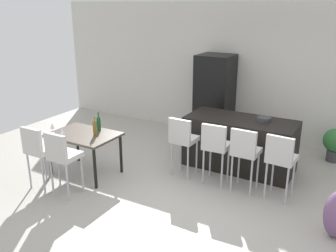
% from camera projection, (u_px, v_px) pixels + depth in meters
% --- Properties ---
extents(ground_plane, '(10.00, 10.00, 0.00)m').
position_uv_depth(ground_plane, '(196.00, 189.00, 5.91)').
color(ground_plane, '#ADA89E').
extents(back_wall, '(10.00, 0.12, 2.90)m').
position_uv_depth(back_wall, '(254.00, 73.00, 7.71)').
color(back_wall, beige).
rests_on(back_wall, ground_plane).
extents(kitchen_island, '(1.91, 0.84, 0.92)m').
position_uv_depth(kitchen_island, '(240.00, 144.00, 6.56)').
color(kitchen_island, black).
rests_on(kitchen_island, ground_plane).
extents(bar_chair_left, '(0.41, 0.41, 1.05)m').
position_uv_depth(bar_chair_left, '(183.00, 138.00, 6.17)').
color(bar_chair_left, beige).
rests_on(bar_chair_left, ground_plane).
extents(bar_chair_middle, '(0.42, 0.42, 1.05)m').
position_uv_depth(bar_chair_middle, '(216.00, 144.00, 5.89)').
color(bar_chair_middle, beige).
rests_on(bar_chair_middle, ground_plane).
extents(bar_chair_right, '(0.41, 0.41, 1.05)m').
position_uv_depth(bar_chair_right, '(245.00, 150.00, 5.65)').
color(bar_chair_right, beige).
rests_on(bar_chair_right, ground_plane).
extents(bar_chair_far, '(0.43, 0.43, 1.05)m').
position_uv_depth(bar_chair_far, '(281.00, 157.00, 5.40)').
color(bar_chair_far, beige).
rests_on(bar_chair_far, ground_plane).
extents(dining_table, '(1.13, 0.80, 0.74)m').
position_uv_depth(dining_table, '(84.00, 138.00, 6.25)').
color(dining_table, '#4C4238').
rests_on(dining_table, ground_plane).
extents(dining_chair_near, '(0.40, 0.40, 1.05)m').
position_uv_depth(dining_chair_near, '(38.00, 148.00, 5.73)').
color(dining_chair_near, beige).
rests_on(dining_chair_near, ground_plane).
extents(dining_chair_far, '(0.40, 0.40, 1.05)m').
position_uv_depth(dining_chair_far, '(62.00, 154.00, 5.49)').
color(dining_chair_far, beige).
rests_on(dining_chair_far, ground_plane).
extents(wine_bottle_middle, '(0.07, 0.07, 0.33)m').
position_uv_depth(wine_bottle_middle, '(99.00, 124.00, 6.35)').
color(wine_bottle_middle, '#194723').
rests_on(wine_bottle_middle, dining_table).
extents(wine_bottle_near, '(0.07, 0.07, 0.33)m').
position_uv_depth(wine_bottle_near, '(95.00, 128.00, 6.10)').
color(wine_bottle_near, brown).
rests_on(wine_bottle_near, dining_table).
extents(wine_glass_left, '(0.07, 0.07, 0.17)m').
position_uv_depth(wine_glass_left, '(62.00, 131.00, 5.98)').
color(wine_glass_left, silver).
rests_on(wine_glass_left, dining_table).
extents(wine_glass_right, '(0.07, 0.07, 0.17)m').
position_uv_depth(wine_glass_right, '(52.00, 126.00, 6.22)').
color(wine_glass_right, silver).
rests_on(wine_glass_right, dining_table).
extents(refrigerator, '(0.72, 0.68, 1.84)m').
position_uv_depth(refrigerator, '(214.00, 98.00, 7.84)').
color(refrigerator, black).
rests_on(refrigerator, ground_plane).
extents(fruit_bowl, '(0.24, 0.24, 0.07)m').
position_uv_depth(fruit_bowl, '(264.00, 119.00, 6.30)').
color(fruit_bowl, '#333338').
rests_on(fruit_bowl, kitchen_island).
extents(potted_plant, '(0.44, 0.44, 0.64)m').
position_uv_depth(potted_plant, '(335.00, 142.00, 6.84)').
color(potted_plant, '#38383D').
rests_on(potted_plant, ground_plane).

